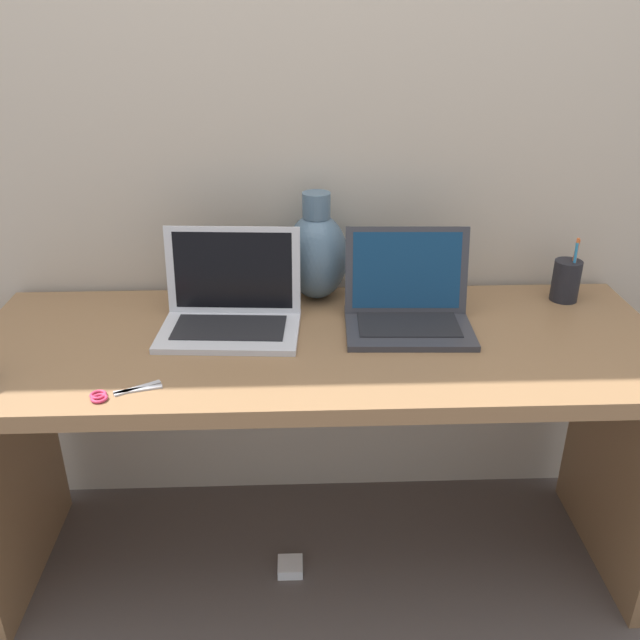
{
  "coord_description": "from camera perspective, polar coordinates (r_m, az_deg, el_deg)",
  "views": [
    {
      "loc": [
        -0.05,
        -1.44,
        1.46
      ],
      "look_at": [
        0.0,
        0.0,
        0.77
      ],
      "focal_mm": 37.71,
      "sensor_mm": 36.0,
      "label": 1
    }
  ],
  "objects": [
    {
      "name": "power_brick",
      "position": [
        2.01,
        -2.54,
        -20.19
      ],
      "size": [
        0.07,
        0.07,
        0.03
      ],
      "primitive_type": "cube",
      "color": "white",
      "rests_on": "ground"
    },
    {
      "name": "laptop_right",
      "position": [
        1.69,
        7.43,
        1.64
      ],
      "size": [
        0.32,
        0.25,
        0.23
      ],
      "color": "#333338",
      "rests_on": "desk"
    },
    {
      "name": "pen_cup",
      "position": [
        1.93,
        20.17,
        3.21
      ],
      "size": [
        0.07,
        0.07,
        0.18
      ],
      "color": "black",
      "rests_on": "desk"
    },
    {
      "name": "green_vase",
      "position": [
        1.8,
        -0.31,
        5.64
      ],
      "size": [
        0.17,
        0.17,
        0.29
      ],
      "color": "slate",
      "rests_on": "desk"
    },
    {
      "name": "laptop_left",
      "position": [
        1.68,
        -7.53,
        1.53
      ],
      "size": [
        0.35,
        0.25,
        0.24
      ],
      "color": "silver",
      "rests_on": "desk"
    },
    {
      "name": "desk",
      "position": [
        1.69,
        0.0,
        -5.85
      ],
      "size": [
        1.68,
        0.62,
        0.72
      ],
      "color": "olive",
      "rests_on": "ground"
    },
    {
      "name": "scissors",
      "position": [
        1.46,
        -17.17,
        -6.0
      ],
      "size": [
        0.14,
        0.09,
        0.01
      ],
      "color": "#B7B7BC",
      "rests_on": "desk"
    },
    {
      "name": "ground_plane",
      "position": [
        2.05,
        0.0,
        -19.63
      ],
      "size": [
        6.0,
        6.0,
        0.0
      ],
      "primitive_type": "plane",
      "color": "#564C47"
    },
    {
      "name": "back_wall",
      "position": [
        1.81,
        -0.44,
        17.46
      ],
      "size": [
        4.4,
        0.04,
        2.4
      ],
      "primitive_type": "cube",
      "color": "#BCAD99",
      "rests_on": "ground"
    }
  ]
}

